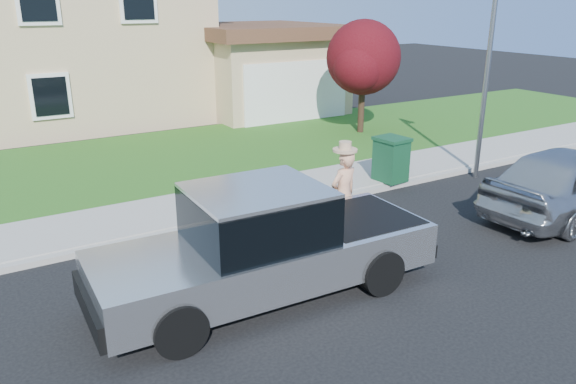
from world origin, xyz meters
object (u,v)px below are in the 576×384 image
object	(u,v)px
pickup_truck	(265,246)
trash_bin	(391,159)
street_lamp	(490,61)
woman	(344,193)
sedan	(572,181)
ornamental_tree	(364,61)

from	to	relation	value
pickup_truck	trash_bin	world-z (taller)	pickup_truck
pickup_truck	street_lamp	bearing A→B (deg)	19.64
woman	street_lamp	world-z (taller)	street_lamp
sedan	street_lamp	xyz separation A→B (m)	(0.48, 2.99, 2.33)
woman	sedan	distance (m)	5.36
pickup_truck	woman	xyz separation A→B (m)	(2.51, 1.27, 0.08)
pickup_truck	woman	size ratio (longest dim) A/B	2.87
woman	street_lamp	size ratio (longest dim) A/B	0.37
sedan	street_lamp	size ratio (longest dim) A/B	0.86
woman	street_lamp	bearing A→B (deg)	-177.54
pickup_truck	street_lamp	world-z (taller)	street_lamp
woman	ornamental_tree	size ratio (longest dim) A/B	0.52
pickup_truck	sedan	world-z (taller)	pickup_truck
pickup_truck	ornamental_tree	bearing A→B (deg)	46.01
pickup_truck	trash_bin	bearing A→B (deg)	32.60
woman	street_lamp	distance (m)	6.14
trash_bin	pickup_truck	bearing A→B (deg)	-154.08
pickup_truck	woman	bearing A→B (deg)	28.52
ornamental_tree	street_lamp	size ratio (longest dim) A/B	0.71
sedan	ornamental_tree	xyz separation A→B (m)	(0.99, 8.77, 1.80)
woman	sedan	bearing A→B (deg)	150.97
ornamental_tree	street_lamp	bearing A→B (deg)	-95.08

